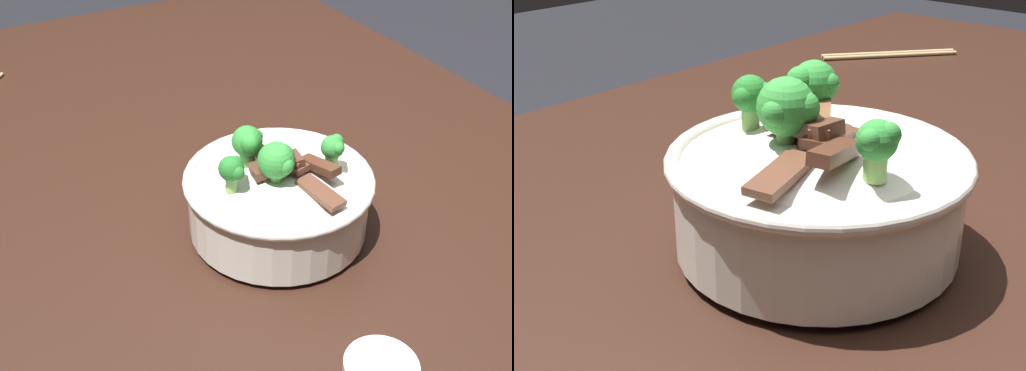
{
  "view_description": "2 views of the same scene",
  "coord_description": "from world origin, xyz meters",
  "views": [
    {
      "loc": [
        0.75,
        -0.38,
        1.36
      ],
      "look_at": [
        0.15,
        -0.05,
        0.88
      ],
      "focal_mm": 45.2,
      "sensor_mm": 36.0,
      "label": 1
    },
    {
      "loc": [
        0.58,
        0.28,
        1.11
      ],
      "look_at": [
        0.19,
        -0.06,
        0.87
      ],
      "focal_mm": 48.42,
      "sensor_mm": 36.0,
      "label": 2
    }
  ],
  "objects": [
    {
      "name": "chopsticks_pair",
      "position": [
        -0.42,
        -0.33,
        0.81
      ],
      "size": [
        0.2,
        0.16,
        0.01
      ],
      "color": "tan",
      "rests_on": "dining_table"
    },
    {
      "name": "rice_bowl",
      "position": [
        0.17,
        -0.03,
        0.87
      ],
      "size": [
        0.25,
        0.25,
        0.15
      ],
      "color": "silver",
      "rests_on": "dining_table"
    },
    {
      "name": "dining_table",
      "position": [
        0.0,
        0.0,
        0.72
      ],
      "size": [
        1.51,
        1.06,
        0.81
      ],
      "color": "black",
      "rests_on": "ground"
    }
  ]
}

